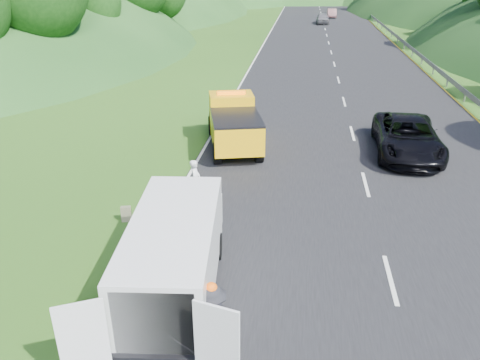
# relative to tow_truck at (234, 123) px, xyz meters

# --- Properties ---
(ground) EXTENTS (320.00, 320.00, 0.00)m
(ground) POSITION_rel_tow_truck_xyz_m (2.60, -7.40, -1.15)
(ground) COLOR #38661E
(ground) RESTS_ON ground
(road_surface) EXTENTS (14.00, 200.00, 0.02)m
(road_surface) POSITION_rel_tow_truck_xyz_m (5.60, 32.60, -1.14)
(road_surface) COLOR black
(road_surface) RESTS_ON ground
(guardrail) EXTENTS (0.06, 140.00, 1.52)m
(guardrail) POSITION_rel_tow_truck_xyz_m (12.90, 45.10, -1.15)
(guardrail) COLOR gray
(guardrail) RESTS_ON ground
(tree_line_left) EXTENTS (14.00, 140.00, 14.00)m
(tree_line_left) POSITION_rel_tow_truck_xyz_m (-16.40, 52.60, -1.15)
(tree_line_left) COLOR #214E17
(tree_line_left) RESTS_ON ground
(tree_line_right) EXTENTS (14.00, 140.00, 14.00)m
(tree_line_right) POSITION_rel_tow_truck_xyz_m (25.60, 52.60, -1.15)
(tree_line_right) COLOR #214E17
(tree_line_right) RESTS_ON ground
(tow_truck) EXTENTS (3.26, 5.79, 2.35)m
(tow_truck) POSITION_rel_tow_truck_xyz_m (0.00, 0.00, 0.00)
(tow_truck) COLOR black
(tow_truck) RESTS_ON ground
(white_van) EXTENTS (3.37, 6.40, 2.20)m
(white_van) POSITION_rel_tow_truck_xyz_m (0.10, -10.65, 0.09)
(white_van) COLOR black
(white_van) RESTS_ON ground
(woman) EXTENTS (0.41, 0.55, 1.49)m
(woman) POSITION_rel_tow_truck_xyz_m (-0.57, -5.44, -1.15)
(woman) COLOR silver
(woman) RESTS_ON ground
(child) EXTENTS (0.60, 0.60, 0.98)m
(child) POSITION_rel_tow_truck_xyz_m (0.72, -8.94, -1.15)
(child) COLOR tan
(child) RESTS_ON ground
(worker) EXTENTS (1.30, 1.11, 1.74)m
(worker) POSITION_rel_tow_truck_xyz_m (1.39, -12.57, -1.15)
(worker) COLOR black
(worker) RESTS_ON ground
(suitcase) EXTENTS (0.36, 0.25, 0.52)m
(suitcase) POSITION_rel_tow_truck_xyz_m (-2.49, -7.29, -0.89)
(suitcase) COLOR #605E48
(suitcase) RESTS_ON ground
(passing_suv) EXTENTS (2.89, 5.83, 1.59)m
(passing_suv) POSITION_rel_tow_truck_xyz_m (7.69, 0.11, -1.15)
(passing_suv) COLOR black
(passing_suv) RESTS_ON ground
(dist_car_a) EXTENTS (1.71, 4.24, 1.44)m
(dist_car_a) POSITION_rel_tow_truck_xyz_m (5.41, 50.74, -1.15)
(dist_car_a) COLOR #55545A
(dist_car_a) RESTS_ON ground
(dist_car_b) EXTENTS (1.39, 3.97, 1.31)m
(dist_car_b) POSITION_rel_tow_truck_xyz_m (7.09, 59.73, -1.15)
(dist_car_b) COLOR #785050
(dist_car_b) RESTS_ON ground
(dist_car_c) EXTENTS (2.06, 5.06, 1.47)m
(dist_car_c) POSITION_rel_tow_truck_xyz_m (4.74, 85.45, -1.15)
(dist_car_c) COLOR #944A52
(dist_car_c) RESTS_ON ground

